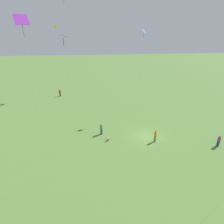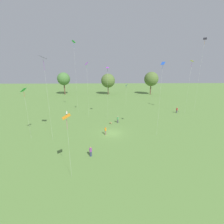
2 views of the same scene
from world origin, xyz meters
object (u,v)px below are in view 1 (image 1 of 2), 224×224
(person_0, at_px, (155,136))
(kite_9, at_px, (64,44))
(person_4, at_px, (60,93))
(kite_8, at_px, (56,30))
(person_3, at_px, (219,141))
(kite_0, at_px, (64,6))
(kite_6, at_px, (23,29))
(person_2, at_px, (101,129))
(dog_0, at_px, (108,138))
(kite_4, at_px, (143,38))

(person_0, relative_size, kite_9, 0.13)
(person_0, relative_size, person_4, 1.01)
(kite_8, relative_size, kite_9, 1.14)
(person_3, xyz_separation_m, kite_8, (27.55, 23.82, 14.21))
(person_3, relative_size, kite_0, 0.08)
(kite_0, relative_size, kite_6, 1.41)
(person_2, xyz_separation_m, kite_8, (22.12, 8.22, 14.13))
(person_0, relative_size, dog_0, 2.64)
(kite_8, height_order, dog_0, kite_8)
(person_0, height_order, person_4, person_0)
(kite_0, xyz_separation_m, dog_0, (-25.55, -6.94, -19.63))
(person_4, height_order, kite_6, kite_6)
(kite_0, bearing_deg, kite_4, -64.84)
(kite_6, height_order, kite_8, kite_8)
(person_2, relative_size, kite_6, 0.12)
(kite_6, bearing_deg, dog_0, 62.31)
(person_0, distance_m, kite_9, 16.73)
(person_0, distance_m, person_4, 27.82)
(person_3, height_order, kite_6, kite_6)
(kite_9, bearing_deg, dog_0, -45.41)
(kite_4, height_order, dog_0, kite_4)
(kite_8, bearing_deg, kite_4, -179.78)
(person_3, bearing_deg, dog_0, -21.28)
(person_0, bearing_deg, person_2, -112.11)
(person_0, xyz_separation_m, kite_9, (0.54, 11.40, 12.23))
(kite_8, relative_size, dog_0, 23.49)
(person_3, xyz_separation_m, kite_9, (2.83, 19.59, 12.32))
(person_4, relative_size, kite_8, 0.11)
(person_2, relative_size, kite_0, 0.08)
(person_0, bearing_deg, kite_9, -91.90)
(person_2, height_order, person_3, person_2)
(person_2, xyz_separation_m, kite_4, (7.75, -8.13, 12.69))
(kite_4, bearing_deg, person_2, -130.85)
(person_4, height_order, dog_0, person_4)
(person_0, bearing_deg, kite_8, -147.44)
(person_0, distance_m, kite_0, 35.52)
(kite_0, relative_size, dog_0, 31.85)
(person_4, xyz_separation_m, kite_4, (-11.87, -16.74, 12.71))
(person_4, height_order, kite_4, kite_4)
(person_0, distance_m, dog_0, 6.69)
(person_3, bearing_deg, kite_0, -61.15)
(person_3, relative_size, kite_8, 0.10)
(person_4, relative_size, kite_4, 0.12)
(kite_0, height_order, kite_4, kite_0)
(person_2, distance_m, kite_8, 27.51)
(person_3, xyz_separation_m, dog_0, (3.52, 14.74, -0.49))
(person_2, height_order, kite_8, kite_8)
(person_0, height_order, kite_0, kite_0)
(person_3, xyz_separation_m, kite_4, (13.18, 7.46, 12.77))
(kite_0, bearing_deg, kite_6, -106.79)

